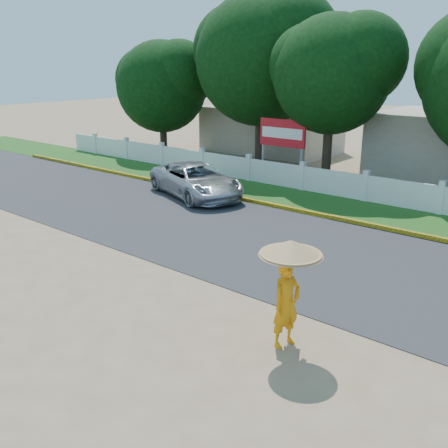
{
  "coord_description": "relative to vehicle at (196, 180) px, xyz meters",
  "views": [
    {
      "loc": [
        8.18,
        -7.98,
        5.47
      ],
      "look_at": [
        0.0,
        2.0,
        1.3
      ],
      "focal_mm": 40.0,
      "sensor_mm": 36.0,
      "label": 1
    }
  ],
  "objects": [
    {
      "name": "grass_verge",
      "position": [
        5.93,
        2.39,
        -0.69
      ],
      "size": [
        60.0,
        3.5,
        0.03
      ],
      "primitive_type": "cube",
      "color": "#2D601E",
      "rests_on": "ground"
    },
    {
      "name": "fence",
      "position": [
        5.93,
        3.84,
        -0.16
      ],
      "size": [
        40.0,
        0.1,
        1.1
      ],
      "primitive_type": "cube",
      "color": "silver",
      "rests_on": "ground"
    },
    {
      "name": "ground",
      "position": [
        5.93,
        -7.36,
        -0.71
      ],
      "size": [
        120.0,
        120.0,
        0.0
      ],
      "primitive_type": "plane",
      "color": "#9E8460",
      "rests_on": "ground"
    },
    {
      "name": "building_far",
      "position": [
        -4.07,
        11.64,
        0.69
      ],
      "size": [
        8.0,
        5.0,
        2.8
      ],
      "primitive_type": "cube",
      "color": "#B7AD99",
      "rests_on": "ground"
    },
    {
      "name": "billboard",
      "position": [
        1.1,
        4.94,
        1.43
      ],
      "size": [
        2.5,
        0.13,
        2.95
      ],
      "color": "gray",
      "rests_on": "ground"
    },
    {
      "name": "monk_with_parasol",
      "position": [
        9.43,
        -7.65,
        0.77
      ],
      "size": [
        1.25,
        1.25,
        2.27
      ],
      "color": "orange",
      "rests_on": "ground"
    },
    {
      "name": "vehicle",
      "position": [
        0.0,
        0.0,
        0.0
      ],
      "size": [
        5.58,
        3.88,
        1.41
      ],
      "primitive_type": "imported",
      "rotation": [
        0.0,
        0.0,
        1.24
      ],
      "color": "#ABAFB3",
      "rests_on": "ground"
    },
    {
      "name": "curb",
      "position": [
        5.93,
        0.69,
        -0.63
      ],
      "size": [
        40.0,
        0.18,
        0.16
      ],
      "primitive_type": "cube",
      "color": "yellow",
      "rests_on": "ground"
    },
    {
      "name": "road",
      "position": [
        5.93,
        -2.86,
        -0.7
      ],
      "size": [
        60.0,
        7.0,
        0.02
      ],
      "primitive_type": "cube",
      "color": "#38383A",
      "rests_on": "ground"
    }
  ]
}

